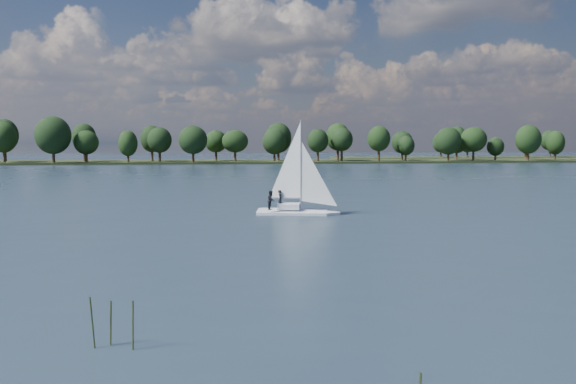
# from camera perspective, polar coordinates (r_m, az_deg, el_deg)

# --- Properties ---
(ground) EXTENTS (700.00, 700.00, 0.00)m
(ground) POSITION_cam_1_polar(r_m,az_deg,el_deg) (129.82, -1.89, 1.17)
(ground) COLOR #233342
(ground) RESTS_ON ground
(far_shore) EXTENTS (660.00, 40.00, 1.50)m
(far_shore) POSITION_cam_1_polar(r_m,az_deg,el_deg) (241.35, -4.86, 2.63)
(far_shore) COLOR black
(far_shore) RESTS_ON ground
(far_shore_back) EXTENTS (220.00, 30.00, 1.40)m
(far_shore_back) POSITION_cam_1_polar(r_m,az_deg,el_deg) (337.49, 22.86, 2.79)
(far_shore_back) COLOR black
(far_shore_back) RESTS_ON ground
(sailboat) EXTENTS (7.90, 3.92, 10.02)m
(sailboat) POSITION_cam_1_polar(r_m,az_deg,el_deg) (64.76, 0.46, 0.44)
(sailboat) COLOR white
(sailboat) RESTS_ON ground
(treeline) EXTENTS (562.11, 74.00, 17.92)m
(treeline) POSITION_cam_1_polar(r_m,az_deg,el_deg) (237.16, -5.23, 4.53)
(treeline) COLOR black
(treeline) RESTS_ON ground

